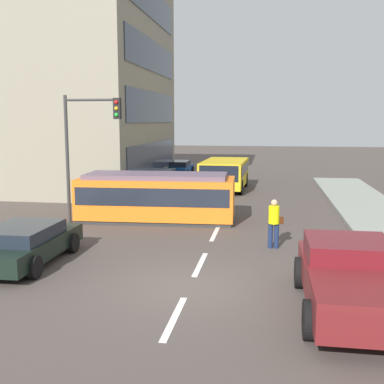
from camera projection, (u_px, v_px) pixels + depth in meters
ground_plane at (225, 214)px, 22.19m from camera, size 120.00×120.00×0.00m
lane_stripe_0 at (174, 318)px, 10.47m from camera, size 0.16×2.40×0.01m
lane_stripe_1 at (200, 264)px, 14.37m from camera, size 0.16×2.40×0.01m
lane_stripe_2 at (215, 233)px, 18.28m from camera, size 0.16×2.40×0.01m
lane_stripe_3 at (232, 199)px, 26.19m from camera, size 0.16×2.40×0.01m
lane_stripe_4 at (239, 185)px, 32.04m from camera, size 0.16×2.40×0.01m
corner_building at (40, 63)px, 31.47m from camera, size 15.23×14.13×16.00m
streetcar_tram at (157, 196)px, 20.61m from camera, size 6.75×2.83×2.04m
city_bus at (225, 173)px, 29.72m from camera, size 2.70×5.56×1.83m
pedestrian_crossing at (274, 221)px, 16.08m from camera, size 0.51×0.36×1.67m
pickup_truck_parked at (351, 278)px, 10.69m from camera, size 2.29×5.01×1.55m
parked_sedan_near at (25, 243)px, 14.40m from camera, size 2.12×4.45×1.19m
parked_sedan_mid at (135, 192)px, 24.87m from camera, size 2.06×4.17×1.19m
parked_sedan_far at (159, 179)px, 30.36m from camera, size 2.13×4.25×1.19m
parked_sedan_furthest at (178, 168)px, 37.15m from camera, size 2.10×4.19×1.19m
traffic_light_mast at (87, 136)px, 19.54m from camera, size 2.41×0.33×5.31m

